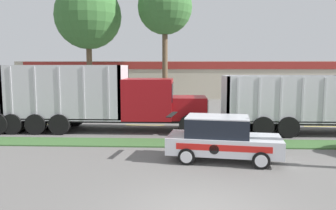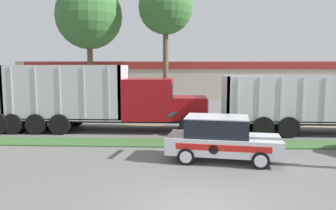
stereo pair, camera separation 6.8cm
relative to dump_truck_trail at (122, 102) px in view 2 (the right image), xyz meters
name	(u,v)px [view 2 (the right image)]	position (x,y,z in m)	size (l,w,h in m)	color
grass_verge	(192,143)	(3.79, -3.02, -1.56)	(120.00, 1.65, 0.06)	#3D6633
centre_line_3	(59,124)	(-4.35, 1.81, -1.59)	(2.40, 0.14, 0.01)	yellow
centre_line_4	(145,125)	(1.05, 1.81, -1.59)	(2.40, 0.14, 0.01)	yellow
centre_line_5	(234,126)	(6.45, 1.81, -1.59)	(2.40, 0.14, 0.01)	yellow
centre_line_6	(325,127)	(11.85, 1.81, -1.59)	(2.40, 0.14, 0.01)	yellow
dump_truck_trail	(122,102)	(0.00, 0.00, 0.00)	(10.95, 2.86, 3.65)	black
rally_car	(221,138)	(4.84, -5.66, -0.74)	(4.43, 2.40, 1.72)	silver
store_building_backdrop	(201,78)	(5.61, 24.44, 0.50)	(42.57, 12.10, 4.19)	#BCB29E
tree_behind_left	(89,9)	(-6.23, 15.49, 7.77)	(6.71, 6.71, 13.74)	brown
tree_behind_centre	(166,2)	(1.55, 15.30, 8.36)	(5.41, 5.41, 13.53)	brown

